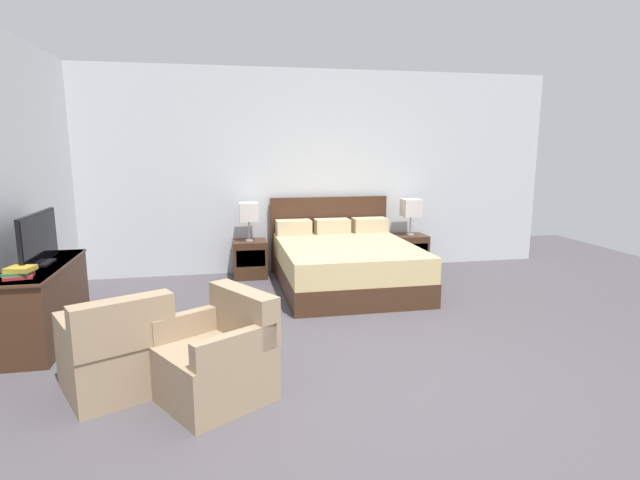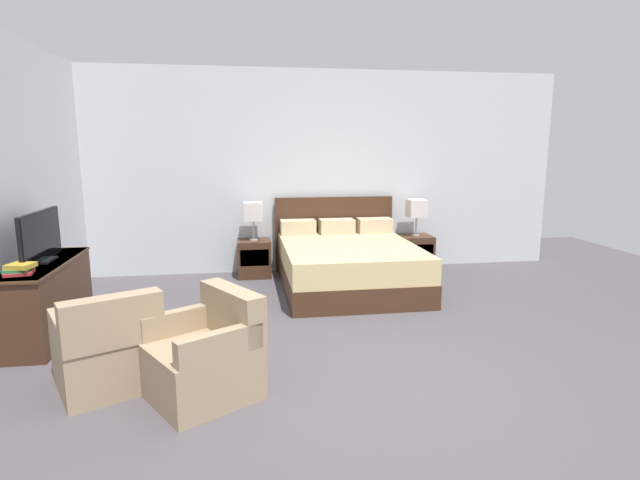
% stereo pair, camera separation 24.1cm
% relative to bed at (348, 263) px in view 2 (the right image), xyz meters
% --- Properties ---
extents(ground_plane, '(11.10, 11.10, 0.00)m').
position_rel_bed_xyz_m(ground_plane, '(-0.35, -2.68, -0.31)').
color(ground_plane, '#4C474C').
extents(wall_back, '(7.35, 0.06, 2.85)m').
position_rel_bed_xyz_m(wall_back, '(-0.35, 1.05, 1.11)').
color(wall_back, silver).
rests_on(wall_back, ground).
extents(wall_left, '(0.06, 5.50, 2.85)m').
position_rel_bed_xyz_m(wall_left, '(-3.45, -1.13, 1.11)').
color(wall_left, silver).
rests_on(wall_left, ground).
extents(bed, '(1.71, 2.07, 1.07)m').
position_rel_bed_xyz_m(bed, '(0.00, 0.00, 0.00)').
color(bed, '#422819').
rests_on(bed, ground).
extents(nightstand_left, '(0.45, 0.43, 0.51)m').
position_rel_bed_xyz_m(nightstand_left, '(-1.17, 0.74, -0.06)').
color(nightstand_left, '#422819').
rests_on(nightstand_left, ground).
extents(nightstand_right, '(0.45, 0.43, 0.51)m').
position_rel_bed_xyz_m(nightstand_right, '(1.17, 0.74, -0.06)').
color(nightstand_right, '#422819').
rests_on(nightstand_right, ground).
extents(table_lamp_left, '(0.25, 0.25, 0.52)m').
position_rel_bed_xyz_m(table_lamp_left, '(-1.17, 0.75, 0.59)').
color(table_lamp_left, '#B7B7BC').
rests_on(table_lamp_left, nightstand_left).
extents(table_lamp_right, '(0.25, 0.25, 0.52)m').
position_rel_bed_xyz_m(table_lamp_right, '(1.17, 0.75, 0.59)').
color(table_lamp_right, '#B7B7BC').
rests_on(table_lamp_right, nightstand_right).
extents(dresser, '(0.46, 1.41, 0.72)m').
position_rel_bed_xyz_m(dresser, '(-3.17, -1.22, 0.06)').
color(dresser, '#422819').
rests_on(dresser, ground).
extents(tv, '(0.18, 0.90, 0.47)m').
position_rel_bed_xyz_m(tv, '(-3.17, -1.18, 0.64)').
color(tv, black).
rests_on(tv, dresser).
extents(book_red_cover, '(0.25, 0.24, 0.03)m').
position_rel_bed_xyz_m(book_red_cover, '(-3.18, -1.66, 0.42)').
color(book_red_cover, '#B7282D').
rests_on(book_red_cover, dresser).
extents(book_blue_cover, '(0.19, 0.18, 0.03)m').
position_rel_bed_xyz_m(book_blue_cover, '(-3.19, -1.66, 0.45)').
color(book_blue_cover, '#2D7042').
rests_on(book_blue_cover, book_red_cover).
extents(book_small_top, '(0.23, 0.21, 0.04)m').
position_rel_bed_xyz_m(book_small_top, '(-3.17, -1.66, 0.48)').
color(book_small_top, gold).
rests_on(book_small_top, book_blue_cover).
extents(armchair_by_window, '(0.92, 0.92, 0.76)m').
position_rel_bed_xyz_m(armchair_by_window, '(-2.33, -2.38, -0.03)').
color(armchair_by_window, '#9E8466').
rests_on(armchair_by_window, ground).
extents(armchair_companion, '(0.94, 0.94, 0.76)m').
position_rel_bed_xyz_m(armchair_companion, '(-1.60, -2.62, -0.03)').
color(armchair_companion, '#9E8466').
rests_on(armchair_companion, ground).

